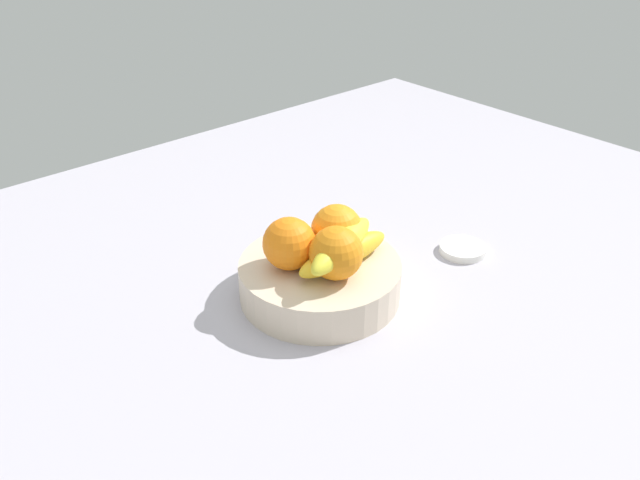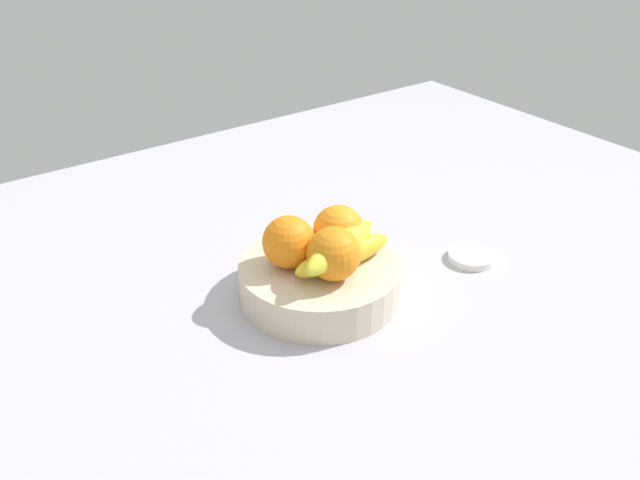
% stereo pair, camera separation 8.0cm
% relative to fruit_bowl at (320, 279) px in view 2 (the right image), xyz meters
% --- Properties ---
extents(ground_plane, '(1.80, 1.40, 0.03)m').
position_rel_fruit_bowl_xyz_m(ground_plane, '(0.02, 0.01, -0.04)').
color(ground_plane, '#B3AEBB').
extents(fruit_bowl, '(0.25, 0.25, 0.06)m').
position_rel_fruit_bowl_xyz_m(fruit_bowl, '(0.00, 0.00, 0.00)').
color(fruit_bowl, beige).
rests_on(fruit_bowl, ground_plane).
extents(orange_front_left, '(0.08, 0.08, 0.08)m').
position_rel_fruit_bowl_xyz_m(orange_front_left, '(-0.04, 0.02, 0.07)').
color(orange_front_left, orange).
rests_on(orange_front_left, fruit_bowl).
extents(orange_front_right, '(0.08, 0.08, 0.08)m').
position_rel_fruit_bowl_xyz_m(orange_front_right, '(-0.01, -0.04, 0.07)').
color(orange_front_right, orange).
rests_on(orange_front_right, fruit_bowl).
extents(orange_center, '(0.08, 0.08, 0.08)m').
position_rel_fruit_bowl_xyz_m(orange_center, '(0.04, 0.01, 0.07)').
color(orange_center, orange).
rests_on(orange_center, fruit_bowl).
extents(banana_bunch, '(0.19, 0.10, 0.06)m').
position_rel_fruit_bowl_xyz_m(banana_bunch, '(0.02, -0.03, 0.06)').
color(banana_bunch, yellow).
rests_on(banana_bunch, fruit_bowl).
extents(jar_lid, '(0.08, 0.08, 0.01)m').
position_rel_fruit_bowl_xyz_m(jar_lid, '(0.27, -0.07, -0.02)').
color(jar_lid, white).
rests_on(jar_lid, ground_plane).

